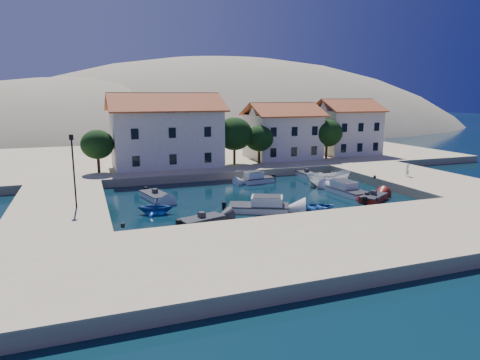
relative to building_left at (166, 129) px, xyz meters
name	(u,v)px	position (x,y,z in m)	size (l,w,h in m)	color
ground	(303,224)	(6.00, -28.00, -5.94)	(400.00, 400.00, 0.00)	black
quay_south	(344,241)	(6.00, -34.00, -5.44)	(52.00, 12.00, 1.00)	beige
quay_east	(414,179)	(26.50, -18.00, -5.44)	(11.00, 20.00, 1.00)	beige
quay_west	(59,209)	(-13.00, -18.00, -5.44)	(8.00, 20.00, 1.00)	beige
quay_north	(204,156)	(8.00, 10.00, -5.44)	(80.00, 36.00, 1.00)	beige
hills	(192,187)	(26.64, 95.62, -29.34)	(254.00, 176.00, 99.00)	tan
building_left	(166,129)	(0.00, 0.00, 0.00)	(14.70, 9.45, 9.70)	beige
building_mid	(282,130)	(18.00, 1.00, -0.71)	(10.50, 8.40, 8.30)	beige
building_right	(346,126)	(30.00, 2.00, -0.46)	(9.45, 8.40, 8.80)	beige
trees	(245,136)	(10.51, -2.54, -1.10)	(37.30, 5.30, 6.45)	#382314
lamppost	(73,164)	(-11.50, -20.00, -1.18)	(0.35, 0.25, 6.22)	black
bollards	(310,197)	(8.80, -24.13, -4.79)	(29.36, 9.56, 0.30)	black
motorboat_grey_sw	(202,221)	(-1.89, -25.35, -5.64)	(4.03, 2.72, 1.25)	#2E2F32
cabin_cruiser_south	(259,206)	(4.05, -23.18, -5.46)	(5.89, 4.41, 1.60)	silver
rowboat_south	(315,211)	(8.94, -24.81, -5.94)	(2.99, 4.19, 0.87)	#1B4895
motorboat_red_se	(373,198)	(16.39, -23.51, -5.64)	(3.99, 3.29, 1.25)	maroon
cabin_cruiser_east	(348,190)	(15.54, -20.26, -5.46)	(2.52, 5.32, 1.60)	silver
boat_east	(328,186)	(15.89, -15.86, -5.94)	(1.96, 5.21, 2.01)	silver
motorboat_white_ne	(307,175)	(16.39, -9.80, -5.64)	(1.87, 3.74, 1.25)	silver
rowboat_west	(156,214)	(-4.94, -20.80, -5.94)	(2.69, 3.12, 1.64)	#1B4895
motorboat_white_west	(155,196)	(-4.06, -15.12, -5.64)	(2.81, 4.56, 1.25)	silver
cabin_cruiser_north	(258,179)	(8.94, -11.13, -5.46)	(4.10, 2.17, 1.60)	silver
pedestrian	(407,170)	(25.07, -18.26, -4.15)	(0.57, 0.38, 1.58)	silver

